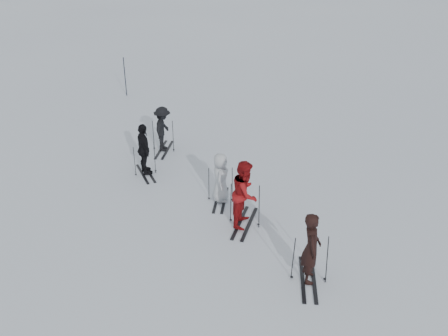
{
  "coord_description": "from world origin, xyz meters",
  "views": [
    {
      "loc": [
        -1.39,
        -12.36,
        8.02
      ],
      "look_at": [
        0.0,
        1.0,
        1.0
      ],
      "focal_mm": 40.0,
      "sensor_mm": 36.0,
      "label": 1
    }
  ],
  "objects_px": {
    "skier_red": "(245,194)",
    "piste_marker": "(125,77)",
    "skier_near_dark": "(311,249)",
    "skier_grey": "(221,178)",
    "skier_uphill_left": "(144,150)",
    "skier_uphill_far": "(163,130)"
  },
  "relations": [
    {
      "from": "skier_uphill_far",
      "to": "piste_marker",
      "type": "xyz_separation_m",
      "value": [
        -1.81,
        6.35,
        0.09
      ]
    },
    {
      "from": "skier_near_dark",
      "to": "skier_grey",
      "type": "relative_size",
      "value": 1.19
    },
    {
      "from": "skier_near_dark",
      "to": "skier_red",
      "type": "bearing_deg",
      "value": 36.03
    },
    {
      "from": "skier_red",
      "to": "piste_marker",
      "type": "height_order",
      "value": "skier_red"
    },
    {
      "from": "skier_near_dark",
      "to": "skier_grey",
      "type": "xyz_separation_m",
      "value": [
        -1.76,
        3.92,
        -0.15
      ]
    },
    {
      "from": "skier_red",
      "to": "skier_uphill_far",
      "type": "relative_size",
      "value": 1.18
    },
    {
      "from": "skier_grey",
      "to": "piste_marker",
      "type": "height_order",
      "value": "piste_marker"
    },
    {
      "from": "skier_uphill_far",
      "to": "piste_marker",
      "type": "height_order",
      "value": "piste_marker"
    },
    {
      "from": "skier_near_dark",
      "to": "skier_uphill_far",
      "type": "bearing_deg",
      "value": 35.32
    },
    {
      "from": "skier_near_dark",
      "to": "skier_uphill_far",
      "type": "height_order",
      "value": "skier_near_dark"
    },
    {
      "from": "skier_uphill_left",
      "to": "piste_marker",
      "type": "relative_size",
      "value": 0.96
    },
    {
      "from": "skier_uphill_far",
      "to": "piste_marker",
      "type": "relative_size",
      "value": 0.9
    },
    {
      "from": "skier_near_dark",
      "to": "skier_red",
      "type": "distance_m",
      "value": 2.83
    },
    {
      "from": "skier_uphill_left",
      "to": "piste_marker",
      "type": "height_order",
      "value": "piste_marker"
    },
    {
      "from": "skier_grey",
      "to": "skier_uphill_far",
      "type": "height_order",
      "value": "skier_uphill_far"
    },
    {
      "from": "skier_grey",
      "to": "skier_uphill_far",
      "type": "xyz_separation_m",
      "value": [
        -1.75,
        3.8,
        0.06
      ]
    },
    {
      "from": "skier_near_dark",
      "to": "skier_grey",
      "type": "bearing_deg",
      "value": 35.05
    },
    {
      "from": "skier_near_dark",
      "to": "skier_uphill_left",
      "type": "distance_m",
      "value": 7.2
    },
    {
      "from": "piste_marker",
      "to": "skier_uphill_far",
      "type": "bearing_deg",
      "value": -74.09
    },
    {
      "from": "skier_uphill_far",
      "to": "skier_near_dark",
      "type": "bearing_deg",
      "value": -141.33
    },
    {
      "from": "skier_near_dark",
      "to": "skier_grey",
      "type": "distance_m",
      "value": 4.29
    },
    {
      "from": "skier_red",
      "to": "piste_marker",
      "type": "xyz_separation_m",
      "value": [
        -4.11,
        11.51,
        -0.05
      ]
    }
  ]
}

